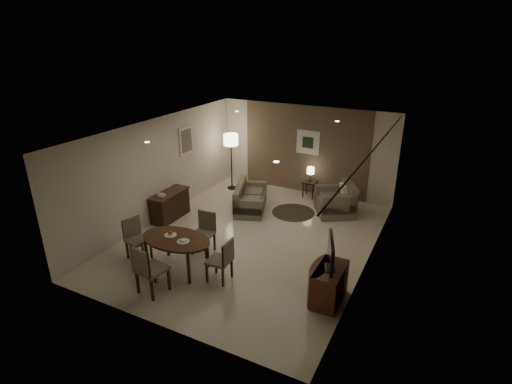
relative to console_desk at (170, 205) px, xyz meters
The scene contains 31 objects.
room_shell 2.70m from the console_desk, ahead, with size 5.50×7.00×2.70m.
taupe_accent 4.39m from the console_desk, 54.45° to the left, with size 3.96×0.03×2.70m, color brown.
curtain_wall 5.26m from the console_desk, ahead, with size 0.08×6.70×2.58m, color #C6B39B, non-canonical shape.
curtain_rod 5.64m from the console_desk, ahead, with size 0.03×0.03×6.80m, color black.
art_back_frame 4.49m from the console_desk, 53.18° to the left, with size 0.72×0.03×0.72m, color silver.
art_back_canvas 4.48m from the console_desk, 53.06° to the left, with size 0.34×0.01×0.34m, color #1C311B.
art_left_frame 1.92m from the console_desk, 100.85° to the left, with size 0.03×0.60×0.80m, color silver.
art_left_canvas 1.91m from the console_desk, 100.16° to the left, with size 0.01×0.46×0.64m, color gray.
downlight_nl 3.12m from the console_desk, 58.80° to the right, with size 0.10×0.10×0.01m, color white.
downlight_nr 4.87m from the console_desk, 24.83° to the right, with size 0.10×0.10×0.01m, color white.
downlight_fl 3.12m from the console_desk, 58.80° to the left, with size 0.10×0.10×0.01m, color white.
downlight_fr 4.87m from the console_desk, 24.83° to the left, with size 0.10×0.10×0.01m, color white.
console_desk is the anchor object (origin of this frame).
telephone 0.52m from the console_desk, 90.00° to the right, with size 0.20×0.14×0.09m, color white, non-canonical shape.
tv_cabinet 5.11m from the console_desk, 17.05° to the right, with size 0.48×0.90×0.70m, color brown, non-canonical shape.
flat_tv 5.14m from the console_desk, 17.12° to the right, with size 0.06×0.88×0.60m, color black, non-canonical shape.
dining_table 2.55m from the console_desk, 48.38° to the right, with size 1.55×0.97×0.73m, color #4E2A19, non-canonical shape.
chair_near 3.30m from the console_desk, 57.47° to the right, with size 0.51×0.51×1.04m, color #766F5A, non-canonical shape.
chair_far 2.12m from the console_desk, 31.61° to the right, with size 0.46×0.46×0.95m, color #766F5A, non-canonical shape.
chair_left 2.08m from the console_desk, 71.07° to the right, with size 0.45×0.45×0.92m, color #766F5A, non-canonical shape.
chair_right 3.28m from the console_desk, 34.50° to the right, with size 0.45×0.45×0.92m, color #766F5A, non-canonical shape.
plate_a 2.43m from the console_desk, 50.81° to the right, with size 0.26×0.26×0.02m, color white.
plate_b 2.77m from the console_desk, 45.64° to the right, with size 0.26×0.26×0.02m, color white.
fruit_apple 2.44m from the console_desk, 50.81° to the right, with size 0.09×0.09×0.09m, color #C45016.
napkin 2.77m from the console_desk, 45.64° to the right, with size 0.12×0.08×0.03m, color white.
round_rug 3.39m from the console_desk, 32.87° to the left, with size 1.19×1.19×0.01m, color #3C3721.
sofa 2.24m from the console_desk, 42.43° to the left, with size 0.78×1.56×0.73m, color #766F5A, non-canonical shape.
armchair 4.49m from the console_desk, 30.59° to the left, with size 1.00×0.95×0.89m, color #766F5A, non-canonical shape.
side_table 4.22m from the console_desk, 47.86° to the left, with size 0.39×0.39×0.49m, color black, non-canonical shape.
table_lamp 4.24m from the console_desk, 47.86° to the left, with size 0.22×0.22×0.50m, color #FFEAC1, non-canonical shape.
floor_lamp 2.73m from the console_desk, 82.07° to the left, with size 0.45×0.45×1.78m, color #FFE5B7, non-canonical shape.
Camera 1 is at (4.01, -7.67, 4.75)m, focal length 28.00 mm.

